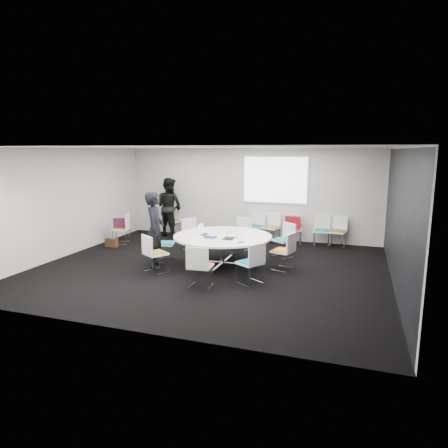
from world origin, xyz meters
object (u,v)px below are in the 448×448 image
(chair_back_b, at_px, (271,233))
(chair_ring_d, at_px, (193,241))
(chair_back_d, at_px, (321,236))
(laptop, at_px, (206,234))
(chair_back_a, at_px, (256,232))
(chair_spare_left, at_px, (122,234))
(person_main, at_px, (155,230))
(chair_ring_e, at_px, (164,250))
(chair_back_e, at_px, (337,237))
(brown_bag, at_px, (112,243))
(person_back, at_px, (169,207))
(chair_ring_f, at_px, (155,261))
(chair_ring_a, at_px, (283,258))
(chair_ring_c, at_px, (241,240))
(chair_ring_h, at_px, (250,271))
(chair_ring_b, at_px, (283,247))
(cup, at_px, (230,231))
(conference_table, at_px, (223,243))
(chair_ring_g, at_px, (200,274))
(maroon_bag, at_px, (121,223))
(chair_back_c, at_px, (294,235))
(chair_person_back, at_px, (172,226))

(chair_back_b, bearing_deg, chair_ring_d, 55.98)
(chair_back_d, relative_size, laptop, 3.01)
(chair_ring_d, xyz_separation_m, chair_back_a, (1.36, 1.70, 0.00))
(chair_spare_left, height_order, person_main, person_main)
(chair_ring_e, height_order, chair_back_e, same)
(chair_ring_e, distance_m, brown_bag, 2.29)
(chair_ring_d, height_order, person_back, person_back)
(person_main, xyz_separation_m, person_back, (-1.24, 3.27, 0.04))
(chair_ring_f, bearing_deg, person_main, 150.19)
(chair_ring_a, xyz_separation_m, chair_ring_f, (-2.70, -1.14, 0.00))
(chair_back_d, bearing_deg, chair_ring_c, 27.09)
(chair_back_d, relative_size, chair_spare_left, 1.00)
(chair_ring_h, relative_size, chair_back_e, 1.00)
(chair_spare_left, bearing_deg, chair_ring_c, -101.36)
(chair_ring_b, distance_m, chair_ring_h, 2.34)
(chair_ring_c, height_order, cup, chair_ring_c)
(chair_ring_b, height_order, chair_ring_c, same)
(chair_ring_b, bearing_deg, chair_ring_e, 61.96)
(conference_table, xyz_separation_m, chair_ring_c, (-0.01, 1.65, -0.28))
(chair_ring_b, bearing_deg, conference_table, 80.06)
(chair_back_a, distance_m, chair_back_b, 0.47)
(chair_back_a, height_order, person_back, person_back)
(chair_spare_left, bearing_deg, chair_ring_g, -146.71)
(chair_ring_b, distance_m, chair_ring_f, 3.37)
(person_back, distance_m, maroon_bag, 1.74)
(chair_ring_h, bearing_deg, chair_back_c, 27.56)
(chair_back_e, xyz_separation_m, laptop, (-2.91, -2.87, 0.47))
(conference_table, bearing_deg, maroon_bag, 161.75)
(chair_ring_f, distance_m, brown_bag, 2.97)
(chair_ring_d, xyz_separation_m, chair_back_e, (3.77, 1.71, 0.00))
(conference_table, distance_m, chair_back_c, 3.06)
(chair_back_c, distance_m, chair_back_d, 0.81)
(chair_spare_left, bearing_deg, person_back, -49.14)
(chair_ring_f, xyz_separation_m, person_back, (-1.47, 3.72, 0.66))
(chair_ring_a, distance_m, chair_ring_e, 2.96)
(chair_ring_b, height_order, chair_ring_h, same)
(chair_ring_b, height_order, chair_ring_e, same)
(conference_table, height_order, chair_ring_b, chair_ring_b)
(chair_ring_h, xyz_separation_m, chair_back_a, (-0.87, 3.91, 0.00))
(chair_ring_b, relative_size, chair_ring_g, 1.00)
(conference_table, xyz_separation_m, person_back, (-2.72, 2.65, 0.38))
(chair_person_back, relative_size, person_main, 0.49)
(conference_table, distance_m, chair_back_b, 2.86)
(chair_ring_b, bearing_deg, chair_back_d, -81.71)
(conference_table, xyz_separation_m, chair_back_c, (1.28, 2.77, -0.28))
(chair_ring_b, relative_size, person_main, 0.49)
(maroon_bag, xyz_separation_m, brown_bag, (-0.03, -0.46, -0.50))
(chair_ring_c, bearing_deg, chair_back_e, -145.86)
(chair_ring_e, bearing_deg, chair_ring_a, 77.76)
(maroon_bag, bearing_deg, chair_ring_f, -43.75)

